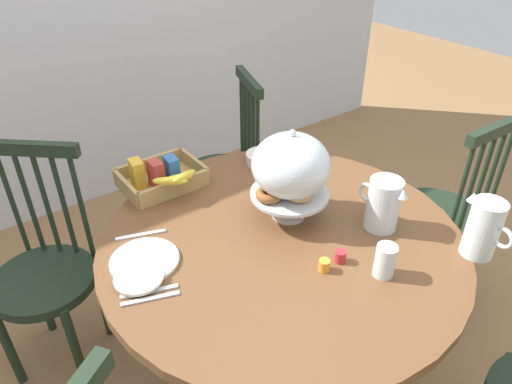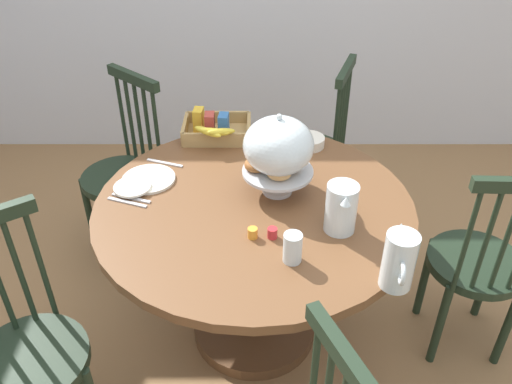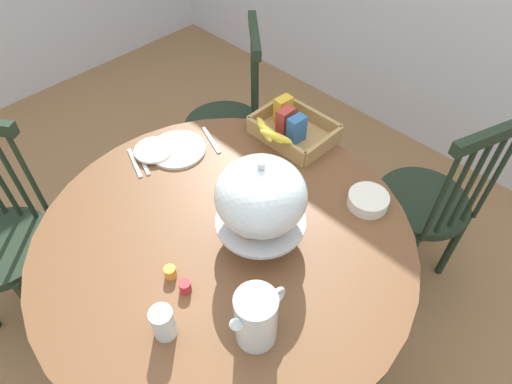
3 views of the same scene
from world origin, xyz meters
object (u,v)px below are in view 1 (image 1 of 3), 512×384
Objects in this scene: dining_table at (280,279)px; china_plate_large at (145,260)px; windsor_chair_facing_door at (47,276)px; windsor_chair_near_window at (441,216)px; milk_pitcher at (383,206)px; windsor_chair_by_cabinet at (226,174)px; orange_juice_pitcher at (483,231)px; pastry_stand_with_dome at (291,169)px; cereal_bowl at (262,158)px; drinking_glass at (385,261)px; cereal_basket at (162,177)px; china_plate_small at (139,278)px.

china_plate_large reaches higher than dining_table.
windsor_chair_facing_door is at bearing 136.94° from dining_table.
milk_pitcher is at bearing -170.06° from windsor_chair_near_window.
china_plate_large is at bearing 171.12° from windsor_chair_near_window.
orange_juice_pitcher is (0.12, -1.31, 0.38)m from windsor_chair_by_cabinet.
windsor_chair_by_cabinet is 1.09m from milk_pitcher.
pastry_stand_with_dome is 0.34m from milk_pitcher.
cereal_bowl reaches higher than china_plate_large.
drinking_glass is at bearing -84.80° from pastry_stand_with_dome.
windsor_chair_facing_door is at bearing 141.14° from milk_pitcher.
pastry_stand_with_dome is 0.55m from cereal_basket.
drinking_glass is (-0.18, -0.17, -0.03)m from milk_pitcher.
cereal_basket is at bearing 55.50° from china_plate_large.
cereal_basket is 0.45m from china_plate_large.
cereal_bowl is at bearing -10.55° from cereal_basket.
windsor_chair_near_window is 6.96× the size of cereal_bowl.
pastry_stand_with_dome is 0.44m from cereal_bowl.
pastry_stand_with_dome is at bearing -8.70° from china_plate_large.
windsor_chair_near_window is at bearing -23.24° from windsor_chair_facing_door.
windsor_chair_near_window is at bearing -57.05° from windsor_chair_by_cabinet.
milk_pitcher is 0.61m from cereal_bowl.
drinking_glass reaches higher than dining_table.
windsor_chair_near_window is 1.10m from windsor_chair_by_cabinet.
china_plate_large is at bearing -157.39° from cereal_bowl.
milk_pitcher is 0.84m from china_plate_small.
pastry_stand_with_dome reaches higher than windsor_chair_by_cabinet.
drinking_glass is (-0.12, -0.78, 0.03)m from cereal_bowl.
windsor_chair_near_window is 1.00× the size of windsor_chair_by_cabinet.
dining_table is at bearing 135.28° from orange_juice_pitcher.
pastry_stand_with_dome is 3.13× the size of drinking_glass.
dining_table is 6.40× the size of milk_pitcher.
cereal_basket is (-0.18, 0.52, 0.25)m from dining_table.
pastry_stand_with_dome reaches higher than milk_pitcher.
china_plate_large is (-0.89, 0.60, -0.09)m from orange_juice_pitcher.
milk_pitcher is at bearing 116.47° from orange_juice_pitcher.
milk_pitcher is 0.89× the size of china_plate_large.
cereal_basket is (0.49, -0.11, 0.33)m from windsor_chair_facing_door.
dining_table is 0.93m from windsor_chair_facing_door.
orange_juice_pitcher is 0.34m from drinking_glass.
china_plate_large is at bearing 160.18° from dining_table.
windsor_chair_facing_door reaches higher than cereal_bowl.
drinking_glass is (0.62, -0.42, 0.04)m from china_plate_small.
cereal_bowl is (0.93, -0.19, 0.31)m from windsor_chair_facing_door.
dining_table is 1.28× the size of windsor_chair_facing_door.
china_plate_small is (-0.49, 0.08, 0.22)m from dining_table.
pastry_stand_with_dome is (-0.83, 0.13, 0.48)m from windsor_chair_near_window.
drinking_glass is (0.57, -0.49, 0.05)m from china_plate_large.
windsor_chair_by_cabinet is 5.00× the size of milk_pitcher.
orange_juice_pitcher reaches higher than china_plate_large.
windsor_chair_near_window reaches higher than china_plate_large.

